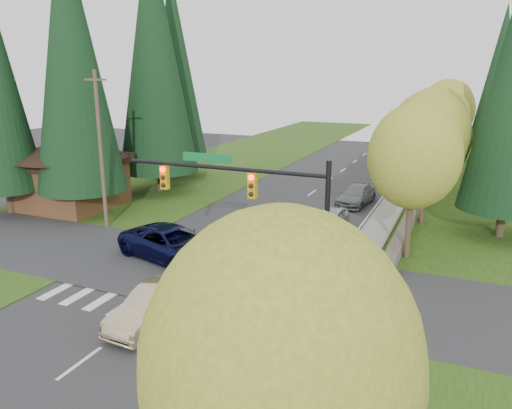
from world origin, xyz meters
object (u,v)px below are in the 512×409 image
Objects in this scene: parked_car_d at (393,162)px; parked_car_c at (389,173)px; parked_car_e at (410,155)px; sedan_champagne at (156,305)px; parked_car_b at (356,195)px; parked_car_a at (330,222)px; suv_navy at (173,244)px.

parked_car_c is at bearing -81.23° from parked_car_d.
parked_car_d is 1.05× the size of parked_car_e.
sedan_champagne reaches higher than parked_car_b.
sedan_champagne is at bearing -104.20° from parked_car_a.
parked_car_a is 1.01× the size of parked_car_d.
sedan_champagne is 37.89m from parked_car_d.
parked_car_d is at bearing 88.45° from sedan_champagne.
parked_car_c is (7.52, 25.48, -0.22)m from suv_navy.
parked_car_e is at bearing 87.91° from sedan_champagne.
parked_car_c is 5.91m from parked_car_d.
sedan_champagne reaches higher than parked_car_a.
parked_car_e is at bearing 93.46° from parked_car_b.
parked_car_d is at bearing 95.75° from parked_car_b.
sedan_champagne is 14.46m from parked_car_a.
suv_navy is 1.41× the size of parked_car_a.
sedan_champagne is 0.74× the size of suv_navy.
sedan_champagne is 43.97m from parked_car_e.
suv_navy is 26.57m from parked_car_c.
parked_car_b is 1.19× the size of parked_car_c.
suv_navy is 1.50× the size of parked_car_e.
parked_car_a is at bearing -98.20° from parked_car_e.
parked_car_d reaches higher than parked_car_e.
suv_navy is 38.22m from parked_car_e.
parked_car_b is 21.96m from parked_car_e.
parked_car_b is 15.91m from parked_car_d.
parked_car_c is 11.90m from parked_car_e.
parked_car_c is (0.93, 17.76, -0.10)m from parked_car_a.
sedan_champagne is 22.06m from parked_car_b.
parked_car_a is 0.94× the size of parked_car_b.
parked_car_a is (6.59, 7.72, -0.12)m from suv_navy.
parked_car_a is at bearing -82.88° from parked_car_b.
parked_car_e is at bearing 95.69° from parked_car_c.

